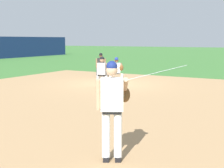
% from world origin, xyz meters
% --- Properties ---
extents(ground_plane, '(160.00, 160.00, 0.00)m').
position_xyz_m(ground_plane, '(0.00, 0.00, 0.00)').
color(ground_plane, '#3D7533').
extents(infield_dirt_patch, '(18.00, 18.00, 0.01)m').
position_xyz_m(infield_dirt_patch, '(-4.45, -2.52, 0.00)').
color(infield_dirt_patch, tan).
rests_on(infield_dirt_patch, ground).
extents(foul_line_stripe, '(13.49, 0.10, 0.00)m').
position_xyz_m(foul_line_stripe, '(6.74, 0.00, 0.01)').
color(foul_line_stripe, white).
rests_on(foul_line_stripe, ground).
extents(first_base_bag, '(0.38, 0.38, 0.09)m').
position_xyz_m(first_base_bag, '(0.00, 0.00, 0.04)').
color(first_base_bag, white).
rests_on(first_base_bag, ground).
extents(baseball, '(0.07, 0.07, 0.07)m').
position_xyz_m(baseball, '(-4.31, -2.62, 0.04)').
color(baseball, white).
rests_on(baseball, ground).
extents(pitcher, '(0.84, 0.58, 1.86)m').
position_xyz_m(pitcher, '(-8.86, -5.04, 1.06)').
color(pitcher, black).
rests_on(pitcher, ground).
extents(first_baseman, '(0.83, 1.01, 1.34)m').
position_xyz_m(first_baseman, '(0.35, -0.08, 0.73)').
color(first_baseman, black).
rests_on(first_baseman, ground).
extents(baserunner, '(0.51, 0.64, 1.46)m').
position_xyz_m(baserunner, '(-1.37, -0.24, 0.79)').
color(baserunner, black).
rests_on(baserunner, ground).
extents(umpire, '(0.63, 0.68, 1.46)m').
position_xyz_m(umpire, '(1.99, 1.89, 0.79)').
color(umpire, black).
rests_on(umpire, ground).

